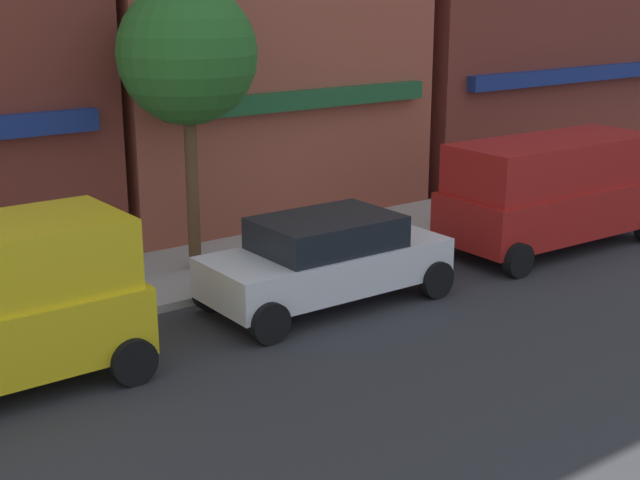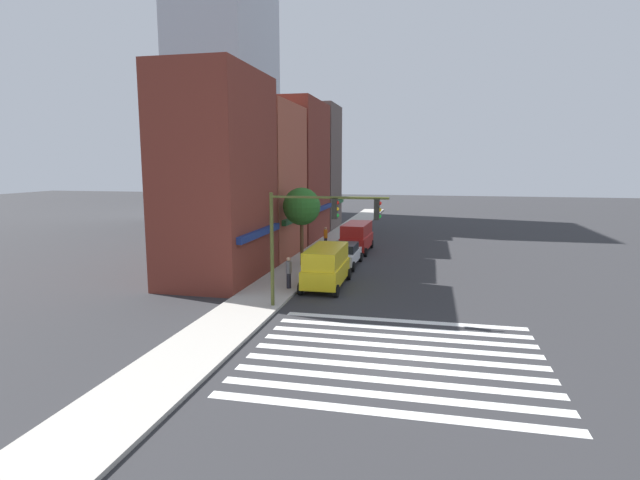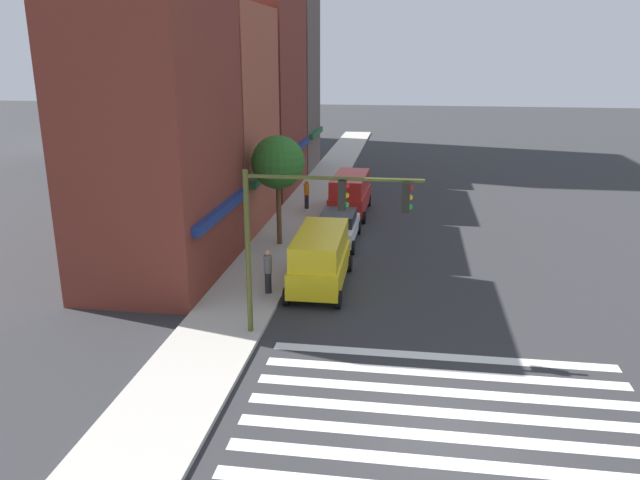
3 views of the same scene
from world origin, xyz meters
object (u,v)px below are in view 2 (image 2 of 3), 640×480
Objects in this scene: van_yellow at (326,265)px; street_tree at (302,207)px; van_red at (357,236)px; pedestrian_grey_coat at (289,272)px; pedestrian_orange_vest at (326,237)px; traffic_signal at (315,225)px; sedan_white at (344,254)px.

street_tree is at bearing 27.83° from van_yellow.
van_red is 2.85× the size of pedestrian_grey_coat.
traffic_signal is at bearing -169.00° from pedestrian_orange_vest.
pedestrian_grey_coat is 1.00× the size of pedestrian_orange_vest.
traffic_signal is 17.28m from van_red.
van_yellow is at bearing -167.24° from pedestrian_orange_vest.
traffic_signal reaches higher than pedestrian_orange_vest.
van_red is 2.68m from pedestrian_orange_vest.
van_red reaches higher than pedestrian_grey_coat.
street_tree is at bearing 18.14° from traffic_signal.
van_red is at bearing 1.60° from traffic_signal.
sedan_white is at bearing 2.46° from traffic_signal.
street_tree is (-7.32, 0.14, 3.13)m from pedestrian_orange_vest.
van_yellow is 12.20m from van_red.
van_red is (5.96, -0.00, 0.44)m from sedan_white.
pedestrian_orange_vest is at bearing 10.26° from traffic_signal.
street_tree reaches higher than pedestrian_grey_coat.
pedestrian_grey_coat is at bearing 33.92° from traffic_signal.
street_tree is (6.50, 0.92, 3.13)m from pedestrian_grey_coat.
van_yellow is 2.84× the size of pedestrian_orange_vest.
van_red is 13.65m from pedestrian_grey_coat.
traffic_signal reaches higher than van_red.
street_tree is (-1.07, 2.80, 3.36)m from sedan_white.
traffic_signal is 10.52m from street_tree.
pedestrian_orange_vest is (17.31, 3.13, -3.14)m from traffic_signal.
van_red is at bearing -21.73° from street_tree.
van_red is at bearing -0.60° from van_yellow.
pedestrian_orange_vest is at bearing -1.11° from street_tree.
sedan_white is 7.80m from pedestrian_grey_coat.
van_red is at bearing -95.50° from pedestrian_orange_vest.
pedestrian_orange_vest is (12.49, 2.66, -0.21)m from van_yellow.
pedestrian_grey_coat is (-13.52, 1.88, -0.21)m from van_red.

